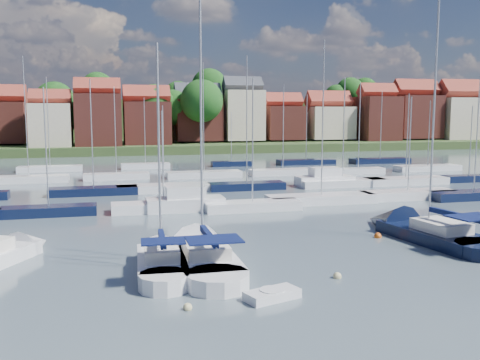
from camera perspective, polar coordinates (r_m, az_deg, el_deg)
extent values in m
plane|color=#43545C|center=(69.25, -3.94, -0.12)|extent=(260.00, 260.00, 0.00)
cube|color=white|center=(30.82, -8.37, -9.18)|extent=(3.01, 6.52, 1.20)
cone|color=white|center=(34.66, -8.69, -7.32)|extent=(2.83, 3.25, 2.66)
cylinder|color=white|center=(27.78, -8.05, -11.03)|extent=(2.80, 2.80, 1.20)
cube|color=silver|center=(30.13, -8.36, -7.68)|extent=(2.01, 2.76, 0.70)
cylinder|color=#B2B2B7|center=(30.08, -8.64, 3.04)|extent=(0.14, 0.14, 11.82)
cylinder|color=#B2B2B7|center=(29.07, -8.31, -6.51)|extent=(0.30, 3.54, 0.10)
cube|color=#0D1642|center=(29.03, -8.32, -6.22)|extent=(0.49, 3.38, 0.35)
cube|color=#0D1642|center=(27.88, -8.21, -6.47)|extent=(2.35, 1.72, 0.08)
cube|color=white|center=(31.52, -3.86, -8.74)|extent=(3.46, 8.12, 1.20)
cone|color=white|center=(36.34, -5.22, -6.58)|extent=(3.41, 3.97, 3.37)
cylinder|color=white|center=(27.72, -2.42, -11.00)|extent=(3.41, 3.41, 1.20)
cube|color=silver|center=(30.73, -3.70, -7.32)|extent=(2.40, 3.39, 0.70)
cylinder|color=#B2B2B7|center=(30.85, -4.17, 6.13)|extent=(0.14, 0.14, 14.96)
cylinder|color=#B2B2B7|center=(29.45, -3.34, -6.26)|extent=(0.15, 4.49, 0.10)
cube|color=#0D1642|center=(29.42, -3.34, -5.98)|extent=(0.35, 4.27, 0.35)
cube|color=#0D1642|center=(27.99, -2.81, -6.35)|extent=(2.89, 2.05, 0.08)
cube|color=black|center=(39.64, 20.00, -5.82)|extent=(4.75, 8.88, 1.20)
cone|color=black|center=(43.54, 15.27, -4.48)|extent=(4.10, 4.59, 3.52)
cube|color=silver|center=(39.03, 20.65, -4.62)|extent=(2.96, 3.85, 0.70)
cylinder|color=#B2B2B7|center=(39.10, 19.97, 6.72)|extent=(0.14, 0.14, 15.99)
cylinder|color=#B2B2B7|center=(38.04, 21.92, -3.68)|extent=(0.80, 4.65, 0.10)
cube|color=#0D1642|center=(38.02, 21.94, -3.46)|extent=(0.97, 4.45, 0.35)
cube|color=#0D1642|center=(36.95, 23.61, -3.60)|extent=(3.27, 2.54, 0.08)
cone|color=white|center=(37.83, -21.18, -6.49)|extent=(3.48, 3.64, 2.42)
cube|color=white|center=(26.29, 3.44, -12.19)|extent=(2.91, 2.00, 0.52)
cylinder|color=white|center=(26.24, 3.44, -11.89)|extent=(1.24, 1.24, 0.33)
sphere|color=beige|center=(25.14, -5.62, -13.60)|extent=(0.42, 0.42, 0.42)
sphere|color=#D85914|center=(27.74, -2.05, -11.53)|extent=(0.41, 0.41, 0.41)
sphere|color=beige|center=(29.86, 10.33, -10.26)|extent=(0.46, 0.46, 0.46)
sphere|color=#D85914|center=(39.65, 14.49, -5.97)|extent=(0.53, 0.53, 0.53)
cube|color=black|center=(49.10, -19.71, -3.21)|extent=(8.01, 2.24, 1.00)
cylinder|color=#B2B2B7|center=(48.44, -20.00, 3.30)|extent=(0.12, 0.12, 10.16)
cube|color=white|center=(48.79, -8.16, -2.91)|extent=(9.22, 2.58, 1.00)
cylinder|color=#B2B2B7|center=(48.19, -8.26, 2.47)|extent=(0.12, 0.12, 8.18)
cube|color=white|center=(48.71, 1.33, -2.86)|extent=(8.78, 2.46, 1.00)
cylinder|color=#B2B2B7|center=(48.01, 1.36, 4.24)|extent=(0.12, 0.12, 11.06)
cube|color=white|center=(53.11, 8.66, -2.09)|extent=(10.79, 3.02, 1.00)
cylinder|color=#B2B2B7|center=(52.41, 8.83, 6.50)|extent=(0.12, 0.12, 14.87)
cube|color=white|center=(57.89, 17.45, -1.57)|extent=(10.13, 2.84, 1.00)
cylinder|color=#B2B2B7|center=(57.34, 17.65, 3.67)|extent=(0.12, 0.12, 9.59)
cube|color=black|center=(60.01, 23.65, -1.54)|extent=(9.52, 2.67, 1.00)
cylinder|color=#B2B2B7|center=(59.43, 23.96, 4.55)|extent=(0.12, 0.12, 11.77)
cube|color=white|center=(48.81, -5.85, -2.69)|extent=(7.00, 2.60, 1.40)
cube|color=white|center=(48.63, -5.87, -1.42)|extent=(3.50, 2.20, 1.30)
cube|color=black|center=(59.84, -15.34, -1.21)|extent=(9.30, 2.60, 1.00)
cylinder|color=#B2B2B7|center=(59.26, -15.54, 4.77)|extent=(0.12, 0.12, 11.48)
cube|color=white|center=(60.52, -8.11, -0.92)|extent=(10.40, 2.91, 1.00)
cylinder|color=#B2B2B7|center=(60.02, -8.20, 3.70)|extent=(0.12, 0.12, 8.77)
cube|color=black|center=(61.52, 0.72, -0.72)|extent=(8.80, 2.46, 1.00)
cylinder|color=#B2B2B7|center=(60.92, 0.73, 6.44)|extent=(0.12, 0.12, 14.33)
cube|color=white|center=(65.49, 10.87, -0.36)|extent=(10.73, 3.00, 1.00)
cylinder|color=#B2B2B7|center=(64.95, 11.01, 5.40)|extent=(0.12, 0.12, 12.14)
cube|color=white|center=(69.31, 17.26, -0.14)|extent=(10.48, 2.93, 1.00)
cylinder|color=#B2B2B7|center=(68.83, 17.44, 4.52)|extent=(0.12, 0.12, 10.28)
cube|color=black|center=(74.55, 23.21, 0.10)|extent=(6.84, 1.91, 1.00)
cylinder|color=#B2B2B7|center=(74.14, 23.40, 3.87)|extent=(0.12, 0.12, 8.82)
cube|color=white|center=(65.44, 9.02, -0.19)|extent=(7.00, 2.60, 1.40)
cube|color=white|center=(65.30, 9.04, 0.77)|extent=(3.50, 2.20, 1.30)
cube|color=white|center=(72.90, -21.60, 0.03)|extent=(9.71, 2.72, 1.00)
cylinder|color=#B2B2B7|center=(72.39, -21.90, 6.28)|extent=(0.12, 0.12, 14.88)
cube|color=white|center=(72.60, -13.03, 0.33)|extent=(8.49, 2.38, 1.00)
cylinder|color=#B2B2B7|center=(72.13, -13.17, 5.19)|extent=(0.12, 0.12, 11.31)
cube|color=white|center=(73.04, -3.86, 0.54)|extent=(10.16, 2.85, 1.00)
cylinder|color=#B2B2B7|center=(72.53, -3.91, 6.67)|extent=(0.12, 0.12, 14.59)
cube|color=white|center=(76.01, 4.59, 0.80)|extent=(9.53, 2.67, 1.00)
cylinder|color=#B2B2B7|center=(75.56, 4.64, 5.67)|extent=(0.12, 0.12, 11.91)
cube|color=white|center=(78.99, 12.48, 0.90)|extent=(7.62, 2.13, 1.00)
cylinder|color=#B2B2B7|center=(78.54, 12.62, 5.66)|extent=(0.12, 0.12, 12.13)
cube|color=white|center=(85.98, 19.36, 1.17)|extent=(10.17, 2.85, 1.00)
cylinder|color=#B2B2B7|center=(85.61, 19.51, 4.74)|extent=(0.12, 0.12, 9.73)
cube|color=white|center=(84.93, -19.59, 1.09)|extent=(9.24, 2.59, 1.00)
cylinder|color=#B2B2B7|center=(84.51, -19.79, 5.87)|extent=(0.12, 0.12, 13.17)
cube|color=white|center=(85.52, -10.05, 1.44)|extent=(7.57, 2.12, 1.00)
cylinder|color=#B2B2B7|center=(85.14, -10.13, 5.21)|extent=(0.12, 0.12, 10.24)
cube|color=black|center=(87.81, -0.93, 1.70)|extent=(6.58, 1.84, 1.00)
cylinder|color=#B2B2B7|center=(87.49, -0.93, 4.64)|extent=(0.12, 0.12, 8.01)
cube|color=black|center=(91.63, 7.06, 1.89)|extent=(9.92, 2.78, 1.00)
cylinder|color=#B2B2B7|center=(91.27, 7.11, 5.61)|extent=(0.12, 0.12, 10.92)
cube|color=black|center=(96.37, 14.70, 1.97)|extent=(10.55, 2.95, 1.00)
cylinder|color=#B2B2B7|center=(96.01, 14.82, 5.69)|extent=(0.12, 0.12, 11.51)
cube|color=#384723|center=(145.34, -9.42, 3.82)|extent=(200.00, 70.00, 3.00)
cube|color=#384723|center=(170.05, -10.18, 5.89)|extent=(200.00, 60.00, 14.00)
cube|color=brown|center=(127.18, -24.06, 5.62)|extent=(10.37, 9.97, 8.73)
cube|color=maroon|center=(127.20, -24.20, 8.16)|extent=(10.57, 5.13, 5.13)
cube|color=beige|center=(117.07, -19.49, 5.51)|extent=(8.09, 8.80, 8.96)
cube|color=maroon|center=(117.06, -19.60, 8.18)|extent=(8.25, 4.00, 4.00)
cube|color=brown|center=(117.52, -14.88, 6.18)|extent=(9.36, 10.17, 10.97)
cube|color=maroon|center=(117.60, -14.99, 9.41)|extent=(9.54, 4.63, 4.63)
cube|color=brown|center=(119.60, -9.89, 5.96)|extent=(9.90, 8.56, 9.42)
cube|color=maroon|center=(119.61, -9.96, 8.79)|extent=(10.10, 4.90, 4.90)
cube|color=brown|center=(126.05, -4.53, 6.40)|extent=(10.59, 8.93, 9.49)
cube|color=#383A42|center=(126.10, -4.56, 9.14)|extent=(10.80, 5.24, 5.24)
cube|color=beige|center=(127.44, 0.27, 6.91)|extent=(9.01, 8.61, 11.65)
cube|color=#383A42|center=(127.58, 0.27, 10.03)|extent=(9.19, 4.46, 4.46)
cube|color=brown|center=(131.62, 4.57, 6.11)|extent=(9.10, 9.34, 8.00)
cube|color=maroon|center=(131.62, 4.60, 8.34)|extent=(9.28, 4.50, 4.50)
cube|color=beige|center=(135.51, 9.38, 6.05)|extent=(10.86, 9.59, 7.88)
cube|color=maroon|center=(135.50, 9.42, 8.27)|extent=(11.07, 5.37, 5.37)
cube|color=brown|center=(138.28, 14.35, 6.33)|extent=(9.18, 9.96, 10.97)
cube|color=maroon|center=(138.35, 14.43, 9.07)|extent=(9.36, 4.54, 4.54)
cube|color=brown|center=(145.17, 18.09, 6.43)|extent=(11.39, 9.67, 10.76)
cube|color=maroon|center=(145.26, 18.20, 9.10)|extent=(11.62, 5.64, 5.64)
cube|color=beige|center=(150.91, 22.61, 6.03)|extent=(12.95, 8.52, 10.80)
cube|color=maroon|center=(150.98, 22.74, 8.68)|extent=(13.21, 6.41, 6.41)
cylinder|color=#382619|center=(158.86, 11.58, 7.03)|extent=(0.50, 0.50, 4.47)
sphere|color=#22551A|center=(158.96, 11.64, 9.21)|extent=(8.18, 8.18, 8.18)
cylinder|color=#382619|center=(124.59, -7.03, 4.92)|extent=(0.50, 0.50, 4.46)
sphere|color=#22551A|center=(124.49, -7.07, 7.70)|extent=(8.15, 8.15, 8.15)
cylinder|color=#382619|center=(143.89, -3.28, 7.17)|extent=(0.50, 0.50, 5.15)
sphere|color=#22551A|center=(144.04, -3.30, 9.95)|extent=(9.41, 9.41, 9.41)
cylinder|color=#382619|center=(143.88, -14.89, 6.98)|extent=(0.50, 0.50, 4.56)
sphere|color=#22551A|center=(144.00, -14.97, 9.44)|extent=(8.34, 8.34, 8.34)
cylinder|color=#382619|center=(133.34, -19.05, 4.88)|extent=(0.50, 0.50, 5.15)
sphere|color=#22551A|center=(133.28, -19.17, 7.88)|extent=(9.42, 9.42, 9.42)
cylinder|color=#382619|center=(134.92, -3.14, 5.00)|extent=(0.50, 0.50, 3.77)
sphere|color=#22551A|center=(134.80, -3.16, 7.17)|extent=(6.89, 6.89, 6.89)
cylinder|color=#382619|center=(120.50, -4.08, 5.06)|extent=(0.50, 0.50, 5.21)
sphere|color=#22551A|center=(120.43, -4.11, 8.42)|extent=(9.53, 9.53, 9.53)
cylinder|color=#382619|center=(149.10, 15.65, 4.81)|extent=(0.50, 0.50, 2.97)
sphere|color=#22551A|center=(148.99, 15.70, 6.36)|extent=(5.44, 5.44, 5.44)
cylinder|color=#382619|center=(121.92, -9.06, 4.92)|extent=(0.50, 0.50, 4.84)
sphere|color=#22551A|center=(121.83, -9.12, 8.01)|extent=(8.85, 8.85, 8.85)
cylinder|color=#382619|center=(157.32, 10.19, 6.93)|extent=(0.50, 0.50, 3.72)
sphere|color=#22551A|center=(157.37, 10.23, 8.77)|extent=(6.80, 6.80, 6.80)
cylinder|color=#382619|center=(138.69, 14.37, 4.90)|extent=(0.50, 0.50, 4.05)
sphere|color=#22551A|center=(138.59, 14.44, 7.17)|extent=(7.40, 7.40, 7.40)
cylinder|color=#382619|center=(142.15, -6.59, 6.86)|extent=(0.50, 0.50, 3.93)
sphere|color=#22551A|center=(142.21, -6.62, 9.01)|extent=(7.19, 7.19, 7.19)
cylinder|color=#382619|center=(134.86, 4.32, 5.00)|extent=(0.50, 0.50, 3.82)
sphere|color=#22551A|center=(134.75, 4.34, 7.20)|extent=(6.99, 6.99, 6.99)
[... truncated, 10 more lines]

